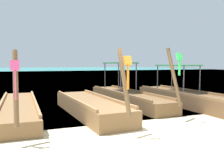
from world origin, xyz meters
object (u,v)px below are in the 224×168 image
longtail_boat_pink_ribbon (19,109)px  longtail_boat_turquoise_ribbon (189,99)px  longtail_boat_orange_ribbon (90,107)px  longtail_boat_green_ribbon (127,97)px

longtail_boat_pink_ribbon → longtail_boat_turquoise_ribbon: 7.22m
longtail_boat_orange_ribbon → longtail_boat_turquoise_ribbon: (4.66, 0.03, 0.05)m
longtail_boat_orange_ribbon → longtail_boat_turquoise_ribbon: 4.66m
longtail_boat_orange_ribbon → longtail_boat_green_ribbon: (2.39, 1.76, 0.03)m
longtail_boat_pink_ribbon → longtail_boat_orange_ribbon: (2.51, -0.91, 0.06)m
longtail_boat_pink_ribbon → longtail_boat_turquoise_ribbon: bearing=-6.9°
longtail_boat_green_ribbon → longtail_boat_pink_ribbon: bearing=-170.2°
longtail_boat_green_ribbon → longtail_boat_turquoise_ribbon: size_ratio=0.98×
longtail_boat_pink_ribbon → longtail_boat_green_ribbon: size_ratio=0.97×
longtail_boat_orange_ribbon → longtail_boat_turquoise_ribbon: size_ratio=0.80×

